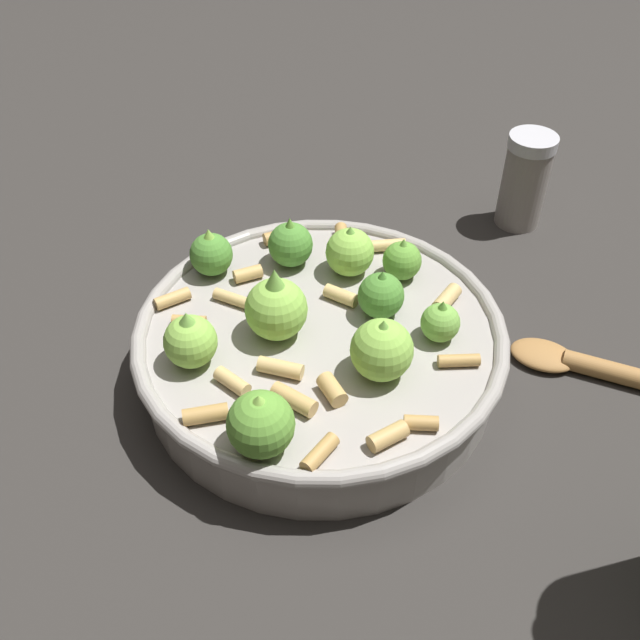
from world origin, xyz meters
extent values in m
plane|color=#2D2B28|center=(0.00, 0.00, 0.00)|extent=(2.40, 2.40, 0.00)
cylinder|color=#9E9993|center=(0.00, 0.00, 0.02)|extent=(0.27, 0.27, 0.05)
torus|color=#9E9993|center=(0.00, 0.00, 0.05)|extent=(0.28, 0.28, 0.01)
sphere|color=#609E38|center=(-0.10, 0.07, 0.07)|extent=(0.04, 0.04, 0.04)
cone|color=#8CC64C|center=(-0.10, 0.07, 0.09)|extent=(0.02, 0.02, 0.01)
sphere|color=#4C8933|center=(0.09, 0.00, 0.07)|extent=(0.04, 0.04, 0.04)
cone|color=#609E38|center=(0.09, 0.00, 0.08)|extent=(0.01, 0.01, 0.02)
sphere|color=#8CC64C|center=(-0.05, -0.03, 0.07)|extent=(0.04, 0.04, 0.04)
cone|color=#75B247|center=(-0.05, -0.03, 0.09)|extent=(0.02, 0.02, 0.01)
sphere|color=#8CC64C|center=(0.01, 0.03, 0.07)|extent=(0.05, 0.05, 0.05)
cone|color=#75B247|center=(0.01, 0.03, 0.10)|extent=(0.02, 0.02, 0.02)
sphere|color=#8CC64C|center=(-0.01, 0.10, 0.07)|extent=(0.04, 0.04, 0.04)
cone|color=#75B247|center=(-0.01, 0.10, 0.09)|extent=(0.02, 0.02, 0.02)
sphere|color=#609E38|center=(0.04, -0.08, 0.06)|extent=(0.03, 0.03, 0.03)
cone|color=#75B247|center=(0.04, -0.08, 0.08)|extent=(0.01, 0.01, 0.01)
sphere|color=#75B247|center=(-0.03, -0.08, 0.06)|extent=(0.03, 0.03, 0.03)
cone|color=#609E38|center=(-0.03, -0.08, 0.08)|extent=(0.01, 0.01, 0.01)
sphere|color=#4C8933|center=(0.09, 0.07, 0.06)|extent=(0.04, 0.04, 0.04)
cone|color=#8CC64C|center=(0.09, 0.07, 0.08)|extent=(0.02, 0.02, 0.01)
sphere|color=#4C8933|center=(0.01, -0.05, 0.06)|extent=(0.04, 0.04, 0.04)
cone|color=#4C8933|center=(0.01, -0.05, 0.08)|extent=(0.01, 0.01, 0.01)
sphere|color=#8CC64C|center=(0.06, -0.04, 0.07)|extent=(0.04, 0.04, 0.04)
cone|color=#75B247|center=(0.06, -0.04, 0.09)|extent=(0.02, 0.02, 0.01)
cylinder|color=tan|center=(-0.04, 0.08, 0.05)|extent=(0.03, 0.02, 0.01)
cylinder|color=tan|center=(0.12, 0.00, 0.05)|extent=(0.01, 0.03, 0.01)
cylinder|color=tan|center=(-0.11, -0.01, 0.05)|extent=(0.02, 0.03, 0.01)
cylinder|color=tan|center=(0.00, -0.10, 0.05)|extent=(0.03, 0.03, 0.01)
cylinder|color=tan|center=(-0.07, 0.01, 0.05)|extent=(0.03, 0.02, 0.01)
cylinder|color=tan|center=(-0.07, 0.04, 0.05)|extent=(0.03, 0.03, 0.01)
cylinder|color=tan|center=(-0.11, -0.04, 0.05)|extent=(0.02, 0.02, 0.01)
cylinder|color=tan|center=(0.06, 0.10, 0.05)|extent=(0.02, 0.03, 0.01)
cylinder|color=tan|center=(0.10, -0.05, 0.05)|extent=(0.03, 0.02, 0.01)
cylinder|color=tan|center=(0.05, 0.06, 0.05)|extent=(0.03, 0.03, 0.01)
cylinder|color=tan|center=(0.08, -0.08, 0.05)|extent=(0.01, 0.03, 0.01)
cylinder|color=tan|center=(-0.04, 0.04, 0.05)|extent=(0.03, 0.03, 0.01)
cylinder|color=tan|center=(0.03, 0.09, 0.05)|extent=(0.02, 0.03, 0.01)
cylinder|color=tan|center=(0.03, -0.03, 0.05)|extent=(0.03, 0.03, 0.01)
cylinder|color=tan|center=(-0.06, -0.09, 0.05)|extent=(0.02, 0.03, 0.01)
cylinder|color=tan|center=(-0.11, 0.03, 0.05)|extent=(0.03, 0.03, 0.01)
cylinder|color=tan|center=(0.07, 0.04, 0.05)|extent=(0.01, 0.02, 0.01)
cylinder|color=tan|center=(-0.06, 0.10, 0.05)|extent=(0.01, 0.03, 0.01)
cylinder|color=gray|center=(0.15, -0.25, 0.04)|extent=(0.04, 0.04, 0.08)
cylinder|color=silver|center=(0.15, -0.25, 0.09)|extent=(0.05, 0.05, 0.01)
ellipsoid|color=#9E703D|center=(-0.04, -0.18, 0.01)|extent=(0.06, 0.06, 0.01)
camera|label=1|loc=(-0.39, 0.11, 0.42)|focal=40.76mm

